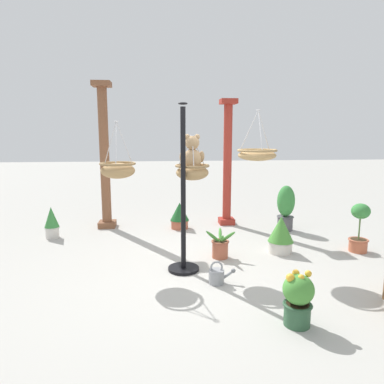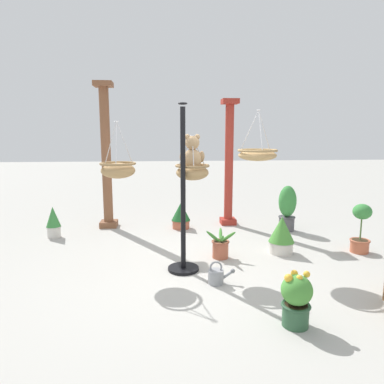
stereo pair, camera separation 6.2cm
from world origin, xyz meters
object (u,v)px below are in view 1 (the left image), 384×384
Objects in this scene: hanging_basket_with_teddy at (192,171)px; watering_can at (217,276)px; hanging_basket_right_low at (257,154)px; potted_plant_bushy_green at (220,246)px; potted_plant_tall_leafy at (180,215)px; display_pole_central at (183,222)px; potted_plant_small_succulent at (52,222)px; teddy_bear at (192,155)px; hanging_basket_left_high at (118,170)px; potted_plant_trailing_ivy at (359,228)px; potted_plant_flowering_red at (281,234)px; potted_plant_conical_shrub at (286,207)px; potted_plant_fern_front at (298,298)px; greenhouse_pillar_right at (105,159)px; greenhouse_pillar_left at (227,165)px.

hanging_basket_with_teddy is 1.50m from watering_can.
hanging_basket_with_teddy is 0.99m from hanging_basket_right_low.
watering_can is at bearing -102.50° from potted_plant_bushy_green.
potted_plant_tall_leafy is at bearing 106.44° from potted_plant_bushy_green.
display_pole_central reaches higher than potted_plant_small_succulent.
hanging_basket_left_high is (-1.06, 0.06, -0.20)m from teddy_bear.
hanging_basket_with_teddy is 0.79× the size of potted_plant_trailing_ivy.
potted_plant_conical_shrub is at bearing 66.51° from potted_plant_flowering_red.
potted_plant_tall_leafy is (-0.06, 1.93, -1.34)m from teddy_bear.
potted_plant_tall_leafy reaches higher than watering_can.
potted_plant_fern_front is (1.94, -1.88, -1.12)m from hanging_basket_left_high.
hanging_basket_left_high is 2.19m from greenhouse_pillar_right.
potted_plant_fern_front is (0.88, -1.80, -1.09)m from hanging_basket_with_teddy.
potted_plant_trailing_ivy is (2.91, 0.50, -0.31)m from display_pole_central.
hanging_basket_left_high is at bearing -133.35° from greenhouse_pillar_left.
hanging_basket_right_low is at bearing -16.37° from potted_plant_bushy_green.
hanging_basket_with_teddy is 0.22× the size of greenhouse_pillar_right.
hanging_basket_left_high is 2.03m from hanging_basket_right_low.
display_pole_central is 1.77m from potted_plant_flowering_red.
potted_plant_bushy_green is 1.46× the size of watering_can.
potted_plant_small_succulent is (-2.31, 1.79, -0.41)m from display_pole_central.
watering_can is at bearing -83.39° from potted_plant_tall_leafy.
potted_plant_conical_shrub is (2.09, -0.34, 0.20)m from potted_plant_tall_leafy.
display_pole_central is 0.96m from teddy_bear.
hanging_basket_right_low is (1.11, 0.30, 0.91)m from display_pole_central.
greenhouse_pillar_right is at bearing 125.31° from teddy_bear.
teddy_bear is at bearing -88.13° from potted_plant_tall_leafy.
potted_plant_bushy_green is 0.63× the size of potted_plant_trailing_ivy.
potted_plant_fern_front is at bearing -44.94° from potted_plant_small_succulent.
teddy_bear is at bearing -168.42° from potted_plant_flowering_red.
greenhouse_pillar_left is (0.96, 2.20, -0.35)m from teddy_bear.
potted_plant_bushy_green is at bearing -73.56° from potted_plant_tall_leafy.
watering_can is (0.25, -0.76, -1.51)m from teddy_bear.
teddy_bear is at bearing 90.00° from hanging_basket_with_teddy.
potted_plant_small_succulent is at bearing 148.01° from hanging_basket_with_teddy.
hanging_basket_right_low is 1.85m from watering_can.
hanging_basket_left_high reaches higher than watering_can.
hanging_basket_with_teddy is 2.25m from potted_plant_tall_leafy.
hanging_basket_left_high is at bearing -174.54° from potted_plant_flowering_red.
greenhouse_pillar_left is 4.46× the size of potted_plant_small_succulent.
hanging_basket_left_high is (-1.06, 0.08, 0.03)m from hanging_basket_with_teddy.
teddy_bear reaches higher than hanging_basket_with_teddy.
watering_can is at bearing -131.88° from hanging_basket_right_low.
potted_plant_fern_front is (0.88, -1.82, -1.32)m from teddy_bear.
display_pole_central is at bearing -143.70° from potted_plant_bushy_green.
potted_plant_bushy_green is (0.61, 0.45, -0.53)m from display_pole_central.
potted_plant_small_succulent is (-0.91, -0.68, -1.11)m from greenhouse_pillar_right.
hanging_basket_right_low is 1.36× the size of potted_plant_tall_leafy.
potted_plant_tall_leafy is at bearing 133.24° from potted_plant_flowering_red.
potted_plant_flowering_red is (1.47, 0.33, -1.08)m from hanging_basket_with_teddy.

